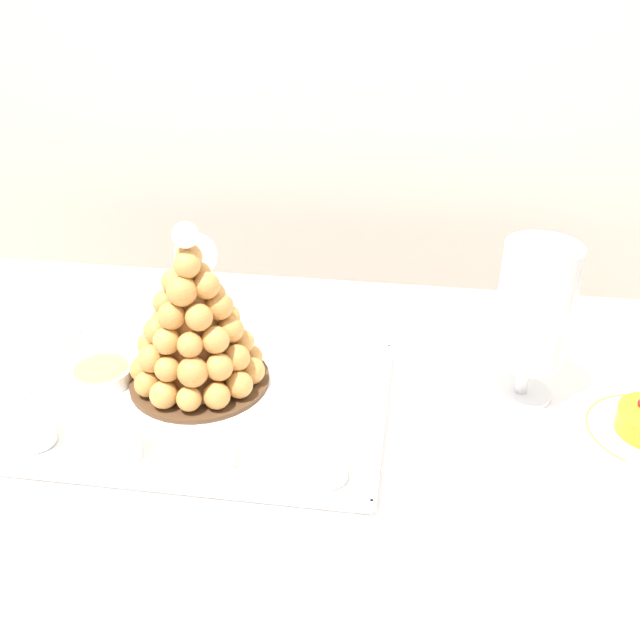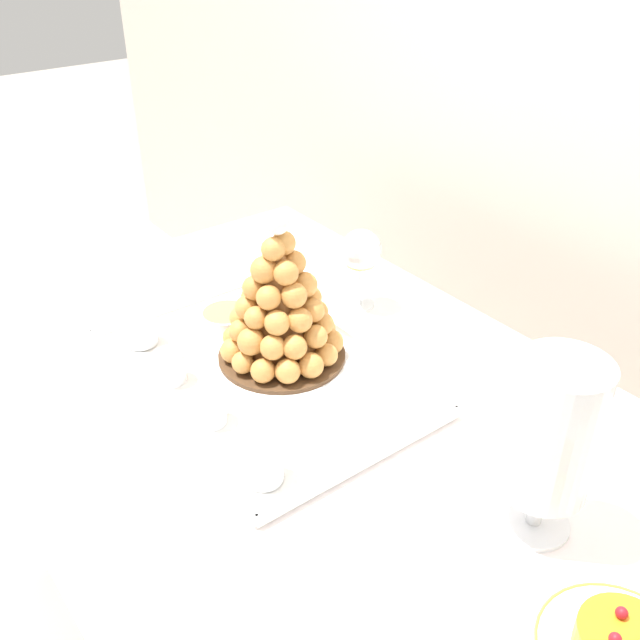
{
  "view_description": "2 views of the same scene",
  "coord_description": "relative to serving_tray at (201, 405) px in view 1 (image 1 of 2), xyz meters",
  "views": [
    {
      "loc": [
        0.19,
        -0.91,
        1.41
      ],
      "look_at": [
        0.07,
        -0.03,
        0.89
      ],
      "focal_mm": 40.55,
      "sensor_mm": 36.0,
      "label": 1
    },
    {
      "loc": [
        0.74,
        -0.56,
        1.46
      ],
      "look_at": [
        0.06,
        -0.05,
        0.94
      ],
      "focal_mm": 40.25,
      "sensor_mm": 36.0,
      "label": 2
    }
  ],
  "objects": [
    {
      "name": "buffet_table",
      "position": [
        0.12,
        0.04,
        -0.1
      ],
      "size": [
        1.42,
        0.86,
        0.73
      ],
      "color": "brown",
      "rests_on": "ground_plane"
    },
    {
      "name": "dessert_cup_mid_left",
      "position": [
        -0.07,
        -0.13,
        0.03
      ],
      "size": [
        0.05,
        0.05,
        0.05
      ],
      "color": "silver",
      "rests_on": "serving_tray"
    },
    {
      "name": "dessert_cup_left",
      "position": [
        -0.21,
        -0.12,
        0.03
      ],
      "size": [
        0.06,
        0.06,
        0.05
      ],
      "color": "silver",
      "rests_on": "serving_tray"
    },
    {
      "name": "croquembouche",
      "position": [
        -0.02,
        0.06,
        0.11
      ],
      "size": [
        0.22,
        0.22,
        0.28
      ],
      "color": "#4C331E",
      "rests_on": "serving_tray"
    },
    {
      "name": "dessert_cup_centre",
      "position": [
        0.06,
        -0.13,
        0.03
      ],
      "size": [
        0.05,
        0.05,
        0.05
      ],
      "color": "silver",
      "rests_on": "serving_tray"
    },
    {
      "name": "wine_glass",
      "position": [
        -0.08,
        0.29,
        0.11
      ],
      "size": [
        0.08,
        0.08,
        0.16
      ],
      "color": "silver",
      "rests_on": "buffet_table"
    },
    {
      "name": "macaron_goblet",
      "position": [
        0.5,
        0.11,
        0.15
      ],
      "size": [
        0.11,
        0.11,
        0.26
      ],
      "color": "white",
      "rests_on": "buffet_table"
    },
    {
      "name": "serving_tray",
      "position": [
        0.0,
        0.0,
        0.0
      ],
      "size": [
        0.57,
        0.39,
        0.02
      ],
      "color": "white",
      "rests_on": "buffet_table"
    },
    {
      "name": "dessert_cup_mid_right",
      "position": [
        0.22,
        -0.13,
        0.03
      ],
      "size": [
        0.06,
        0.06,
        0.05
      ],
      "color": "silver",
      "rests_on": "serving_tray"
    },
    {
      "name": "creme_brulee_ramekin",
      "position": [
        -0.17,
        0.03,
        0.02
      ],
      "size": [
        0.1,
        0.1,
        0.03
      ],
      "color": "white",
      "rests_on": "serving_tray"
    }
  ]
}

